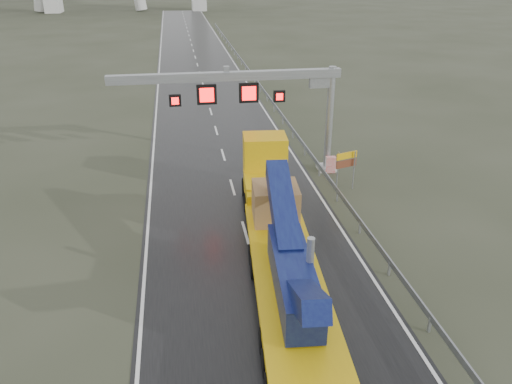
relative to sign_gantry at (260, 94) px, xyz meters
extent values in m
plane|color=#2E3223|center=(-2.10, -17.99, -5.61)|extent=(400.00, 400.00, 0.00)
cube|color=black|center=(-2.10, 22.01, -5.60)|extent=(11.00, 200.00, 0.02)
cube|color=beige|center=(4.80, 0.01, -5.46)|extent=(1.20, 1.20, 0.30)
cylinder|color=gray|center=(4.80, 0.01, -2.01)|extent=(0.48, 0.48, 7.20)
cube|color=gray|center=(-2.10, 0.01, 1.19)|extent=(14.80, 0.55, 0.55)
cube|color=gray|center=(4.00, 0.01, 0.69)|extent=(1.40, 0.35, 0.90)
cube|color=gray|center=(-2.10, 0.01, 1.64)|extent=(0.35, 0.35, 0.35)
cube|color=black|center=(-3.40, -0.04, 0.09)|extent=(1.25, 0.25, 1.25)
cube|color=#FF0C0C|center=(-3.40, -0.18, 0.09)|extent=(0.90, 0.02, 0.90)
cube|color=black|center=(-0.70, -0.04, 0.09)|extent=(1.25, 0.25, 1.25)
cube|color=#FF0C0C|center=(-0.70, -0.18, 0.09)|extent=(0.90, 0.02, 0.90)
cube|color=black|center=(-5.40, -0.04, -0.21)|extent=(0.75, 0.25, 0.75)
cube|color=#FF0C0C|center=(-5.40, -0.18, -0.21)|extent=(0.54, 0.02, 0.54)
cube|color=black|center=(1.30, -0.04, -0.21)|extent=(0.75, 0.25, 0.75)
cube|color=#FF0C0C|center=(1.30, -0.18, -0.21)|extent=(0.54, 0.02, 0.54)
cube|color=#C4960A|center=(-1.12, -14.35, -4.52)|extent=(4.09, 14.70, 0.36)
cube|color=#C4960A|center=(-0.49, -6.70, -4.11)|extent=(2.79, 1.46, 0.52)
cube|color=#C4960A|center=(-0.35, -5.05, -4.37)|extent=(2.94, 3.32, 1.24)
cube|color=#C4960A|center=(-0.20, -3.19, -3.13)|extent=(2.75, 2.28, 2.69)
cube|color=black|center=(-0.11, -2.14, -2.81)|extent=(2.38, 0.25, 1.24)
cube|color=#11164F|center=(-1.21, -15.38, -3.54)|extent=(1.96, 6.32, 1.45)
cube|color=#11164F|center=(-0.91, -11.77, -2.30)|extent=(1.51, 5.78, 2.65)
cube|color=#11164F|center=(-1.43, -17.96, -2.61)|extent=(1.27, 4.17, 2.50)
cylinder|color=gray|center=(-0.59, -15.43, -2.61)|extent=(0.34, 0.34, 1.66)
cube|color=#986C44|center=(-0.68, -8.98, -3.41)|extent=(2.46, 2.46, 1.87)
cylinder|color=black|center=(-1.51, -19.00, -5.09)|extent=(3.08, 1.28, 1.04)
cylinder|color=black|center=(-0.91, -11.77, -5.09)|extent=(3.08, 1.28, 1.04)
cylinder|color=black|center=(-0.21, -3.40, -5.04)|extent=(2.88, 1.37, 1.14)
cylinder|color=gray|center=(4.46, -3.39, -4.32)|extent=(0.09, 0.09, 2.59)
cylinder|color=gray|center=(5.53, -3.39, -4.32)|extent=(0.09, 0.09, 2.59)
cube|color=#DEA40B|center=(5.00, -3.39, -3.29)|extent=(1.46, 0.52, 0.43)
cube|color=brown|center=(5.00, -3.39, -3.83)|extent=(1.46, 0.52, 0.49)
cube|color=red|center=(4.92, -0.51, -5.04)|extent=(0.71, 0.43, 1.15)
camera|label=1|loc=(-5.30, -31.34, 7.88)|focal=35.00mm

